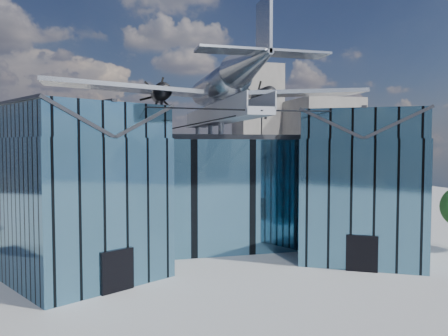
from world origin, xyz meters
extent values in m
plane|color=gray|center=(0.00, 0.00, 0.00)|extent=(120.00, 120.00, 0.00)
cube|color=teal|center=(0.00, 9.00, 4.75)|extent=(28.00, 14.00, 9.50)
cube|color=#23252B|center=(0.00, 9.00, 9.70)|extent=(28.00, 14.00, 0.40)
cube|color=teal|center=(-10.50, -1.00, 4.75)|extent=(11.79, 11.43, 9.50)
cube|color=teal|center=(-10.50, -1.00, 10.60)|extent=(11.56, 11.20, 2.20)
cube|color=#23252B|center=(-12.45, -2.12, 10.60)|extent=(7.98, 9.23, 2.40)
cube|color=#23252B|center=(-8.55, 0.12, 10.60)|extent=(7.98, 9.23, 2.40)
cube|color=#23252B|center=(-10.50, -1.00, 11.75)|extent=(4.30, 7.10, 0.18)
cube|color=black|center=(-8.48, -4.51, 1.30)|extent=(2.03, 1.32, 2.60)
cube|color=black|center=(-6.60, 1.25, 4.75)|extent=(0.34, 0.34, 9.50)
cube|color=teal|center=(10.50, -1.00, 4.75)|extent=(11.79, 11.43, 9.50)
cube|color=teal|center=(10.50, -1.00, 10.60)|extent=(11.56, 11.20, 2.20)
cube|color=#23252B|center=(8.55, 0.12, 10.60)|extent=(7.98, 9.23, 2.40)
cube|color=#23252B|center=(12.45, -2.12, 10.60)|extent=(7.98, 9.23, 2.40)
cube|color=#23252B|center=(10.50, -1.00, 11.75)|extent=(4.30, 7.10, 0.18)
cube|color=black|center=(8.48, -4.51, 1.30)|extent=(2.03, 1.32, 2.60)
cube|color=black|center=(6.60, 1.25, 4.75)|extent=(0.34, 0.34, 9.50)
cube|color=#9EA2AB|center=(0.00, 3.50, 11.10)|extent=(1.80, 21.00, 0.50)
cube|color=#9EA2AB|center=(-0.90, 3.50, 11.75)|extent=(0.08, 21.00, 1.10)
cube|color=#9EA2AB|center=(0.90, 3.50, 11.75)|extent=(0.08, 21.00, 1.10)
cylinder|color=#9EA2AB|center=(0.00, 13.00, 10.43)|extent=(0.44, 0.44, 1.35)
cylinder|color=#9EA2AB|center=(0.00, 7.00, 10.43)|extent=(0.44, 0.44, 1.35)
cylinder|color=#9EA2AB|center=(0.00, 3.00, 10.43)|extent=(0.44, 0.44, 1.35)
cylinder|color=#9EA2AB|center=(0.00, 4.00, 12.05)|extent=(0.70, 0.70, 1.40)
cylinder|color=black|center=(-5.25, -4.00, 11.40)|extent=(10.55, 6.08, 0.69)
cylinder|color=black|center=(5.25, -4.00, 11.40)|extent=(10.55, 6.08, 0.69)
cylinder|color=black|center=(-3.00, 1.50, 10.55)|extent=(6.09, 17.04, 1.19)
cylinder|color=black|center=(3.00, 1.50, 10.55)|extent=(6.09, 17.04, 1.19)
cylinder|color=#A0A5AD|center=(0.00, 4.00, 14.00)|extent=(2.50, 11.00, 2.50)
sphere|color=#A0A5AD|center=(0.00, 9.50, 14.00)|extent=(2.50, 2.50, 2.50)
cube|color=black|center=(0.00, 8.50, 14.69)|extent=(1.60, 1.40, 0.50)
cone|color=#A0A5AD|center=(0.00, -5.00, 14.30)|extent=(2.50, 7.00, 2.50)
cube|color=#A0A5AD|center=(0.00, -7.30, 15.90)|extent=(0.18, 2.40, 3.40)
cube|color=#A0A5AD|center=(0.00, -7.20, 14.50)|extent=(8.00, 1.80, 0.14)
cube|color=#A0A5AD|center=(-7.00, 5.00, 13.70)|extent=(14.00, 3.20, 1.08)
cylinder|color=black|center=(-4.60, 5.60, 13.45)|extent=(1.44, 3.20, 1.44)
cone|color=black|center=(-4.60, 7.40, 13.45)|extent=(0.70, 0.70, 0.70)
cube|color=black|center=(-4.60, 7.55, 13.45)|extent=(1.05, 0.06, 3.33)
cube|color=black|center=(-4.60, 7.55, 13.45)|extent=(2.53, 0.06, 2.53)
cube|color=black|center=(-4.60, 7.55, 13.45)|extent=(3.33, 0.06, 1.05)
cylinder|color=black|center=(-4.60, 5.00, 12.22)|extent=(0.24, 0.24, 1.75)
cube|color=#A0A5AD|center=(7.00, 5.00, 13.70)|extent=(14.00, 3.20, 1.08)
cylinder|color=black|center=(4.60, 5.60, 13.45)|extent=(1.44, 3.20, 1.44)
cone|color=black|center=(4.60, 7.40, 13.45)|extent=(0.70, 0.70, 0.70)
cube|color=black|center=(4.60, 7.55, 13.45)|extent=(1.05, 0.06, 3.33)
cube|color=black|center=(4.60, 7.55, 13.45)|extent=(2.53, 0.06, 2.53)
cube|color=black|center=(4.60, 7.55, 13.45)|extent=(3.33, 0.06, 1.05)
cylinder|color=black|center=(4.60, 5.00, 12.22)|extent=(0.24, 0.24, 1.75)
cube|color=slate|center=(32.00, 48.00, 9.00)|extent=(12.00, 14.00, 18.00)
cube|color=slate|center=(-20.00, 55.00, 7.00)|extent=(14.00, 10.00, 14.00)
cube|color=slate|center=(22.00, 58.00, 13.00)|extent=(9.00, 9.00, 26.00)
cylinder|color=#312313|center=(19.77, 12.44, 1.34)|extent=(0.46, 0.46, 2.68)
sphere|color=#2A511C|center=(19.77, 12.44, 3.73)|extent=(4.39, 4.39, 3.50)
camera|label=1|loc=(-8.78, -31.78, 9.03)|focal=35.00mm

